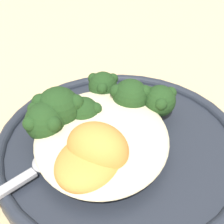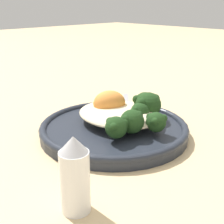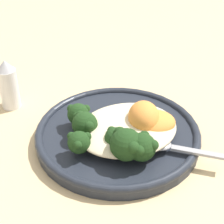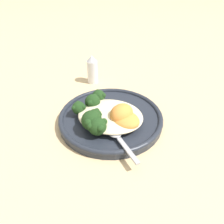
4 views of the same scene
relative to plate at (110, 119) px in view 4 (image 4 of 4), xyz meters
The scene contains 13 objects.
ground_plane 0.02m from the plate, 163.53° to the right, with size 4.00×4.00×0.00m, color #D6B784.
plate is the anchor object (origin of this frame).
quinoa_mound 0.03m from the plate, 109.97° to the left, with size 0.15×0.13×0.02m, color beige.
broccoli_stalk_0 0.05m from the plate, 47.54° to the right, with size 0.10×0.08×0.03m.
broccoli_stalk_1 0.04m from the plate, 15.34° to the right, with size 0.10×0.05×0.04m.
broccoli_stalk_2 0.06m from the plate, 15.47° to the left, with size 0.12×0.04×0.03m.
broccoli_stalk_3 0.04m from the plate, 69.34° to the left, with size 0.09×0.07×0.03m.
broccoli_stalk_4 0.06m from the plate, 72.68° to the left, with size 0.09×0.11×0.04m.
broccoli_stalk_5 0.07m from the plate, 87.96° to the left, with size 0.06×0.09×0.04m.
sweet_potato_chunk_0 0.05m from the plate, 153.18° to the left, with size 0.06×0.05×0.04m, color orange.
sweet_potato_chunk_1 0.05m from the plate, 150.79° to the left, with size 0.07×0.06×0.03m, color orange.
spoon 0.08m from the plate, 118.96° to the left, with size 0.10×0.09×0.01m.
salt_shaker 0.21m from the plate, 56.28° to the right, with size 0.03×0.03×0.09m.
Camera 4 is at (-0.12, 0.38, 0.33)m, focal length 35.00 mm.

